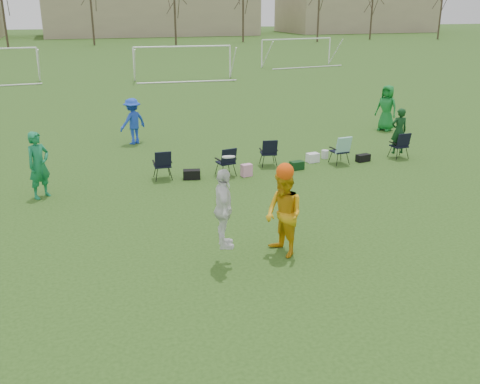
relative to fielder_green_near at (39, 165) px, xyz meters
name	(u,v)px	position (x,y,z in m)	size (l,w,h in m)	color
ground	(333,284)	(5.68, -7.30, -0.98)	(260.00, 260.00, 0.00)	#274A17
fielder_green_near	(39,165)	(0.00, 0.00, 0.00)	(0.71, 0.47, 1.96)	#167B4B
fielder_blue	(133,121)	(3.41, 5.63, -0.06)	(1.19, 0.68, 1.84)	blue
fielder_green_far	(387,108)	(14.47, 4.60, 0.03)	(0.98, 0.64, 2.01)	#15762B
center_contest	(263,211)	(4.74, -5.76, 0.13)	(2.18, 1.18, 2.46)	white
sideline_setup	(304,151)	(8.63, 0.56, -0.44)	(9.35, 1.43, 1.82)	#0F3917
goal_mid	(183,53)	(9.68, 24.70, 0.94)	(7.40, 0.63, 2.46)	white
goal_right	(297,44)	(21.68, 30.70, 0.94)	(7.35, 1.14, 2.46)	white
tree_line	(94,7)	(5.92, 62.54, 4.11)	(110.28, 3.28, 11.40)	#382B21
building_row	(121,1)	(12.41, 88.70, 5.01)	(126.00, 16.00, 13.00)	tan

